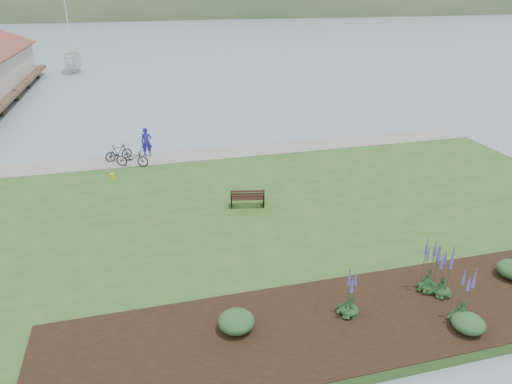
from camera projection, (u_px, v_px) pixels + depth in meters
ground at (253, 204)px, 23.14m from camera, size 600.00×600.00×0.00m
lawn at (263, 218)px, 21.30m from camera, size 34.00×20.00×0.40m
shoreline_path at (226, 153)px, 29.06m from camera, size 34.00×2.20×0.03m
garden_bed at (413, 308)px, 15.02m from camera, size 24.00×4.40×0.04m
far_hillside at (196, 15)px, 177.66m from camera, size 580.00×80.00×38.00m
park_bench at (248, 197)px, 21.74m from camera, size 1.70×0.97×0.99m
person at (146, 140)px, 28.04m from camera, size 0.78×0.54×2.13m
bicycle_a at (132, 158)px, 26.68m from camera, size 1.32×2.05×1.01m
bicycle_b at (118, 152)px, 27.61m from camera, size 1.13×1.74×1.02m
sailboat at (76, 72)px, 59.06m from camera, size 11.57×11.74×27.62m
pannier at (112, 176)px, 25.10m from camera, size 0.26×0.32×0.30m
echium_0 at (464, 300)px, 14.10m from camera, size 0.62×0.62×2.09m
echium_1 at (445, 274)px, 15.31m from camera, size 0.62×0.62×2.06m
echium_4 at (351, 295)px, 14.42m from camera, size 0.62×0.62×1.96m
echium_5 at (431, 266)px, 15.53m from camera, size 0.62×0.62×2.22m
shrub_0 at (236, 321)px, 13.96m from camera, size 1.13×1.13×0.56m
shrub_1 at (468, 323)px, 13.93m from camera, size 1.00×1.00×0.50m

